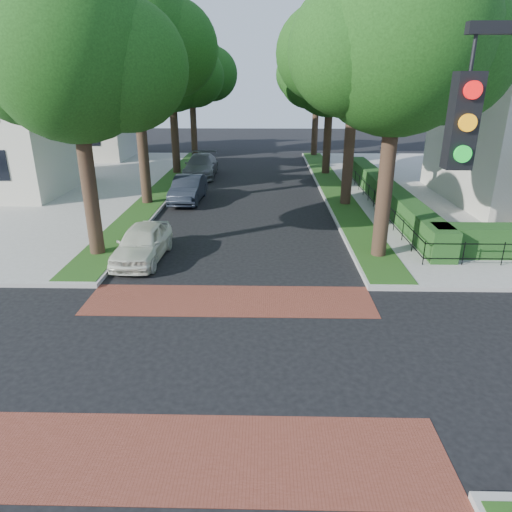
# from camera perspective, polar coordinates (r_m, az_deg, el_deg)

# --- Properties ---
(ground) EXTENTS (120.00, 120.00, 0.00)m
(ground) POSITION_cam_1_polar(r_m,az_deg,el_deg) (11.69, -4.50, -12.59)
(ground) COLOR black
(ground) RESTS_ON ground
(crosswalk_far) EXTENTS (9.00, 2.20, 0.01)m
(crosswalk_far) POSITION_cam_1_polar(r_m,az_deg,el_deg) (14.45, -3.28, -5.56)
(crosswalk_far) COLOR brown
(crosswalk_far) RESTS_ON ground
(crosswalk_near) EXTENTS (9.00, 2.20, 0.01)m
(crosswalk_near) POSITION_cam_1_polar(r_m,az_deg,el_deg) (9.21, -6.56, -23.59)
(crosswalk_near) COLOR brown
(crosswalk_near) RESTS_ON ground
(grass_strip_ne) EXTENTS (1.60, 29.80, 0.02)m
(grass_strip_ne) POSITION_cam_1_polar(r_m,az_deg,el_deg) (29.78, 9.62, 8.47)
(grass_strip_ne) COLOR #244413
(grass_strip_ne) RESTS_ON sidewalk_ne
(grass_strip_nw) EXTENTS (1.60, 29.80, 0.02)m
(grass_strip_nw) POSITION_cam_1_polar(r_m,az_deg,el_deg) (30.18, -11.35, 8.52)
(grass_strip_nw) COLOR #244413
(grass_strip_nw) RESTS_ON sidewalk_nw
(tree_right_near) EXTENTS (7.75, 6.67, 10.66)m
(tree_right_near) POSITION_cam_1_polar(r_m,az_deg,el_deg) (17.55, 17.66, 23.91)
(tree_right_near) COLOR black
(tree_right_near) RESTS_ON sidewalk_ne
(tree_right_mid) EXTENTS (8.25, 7.09, 11.22)m
(tree_right_mid) POSITION_cam_1_polar(r_m,az_deg,el_deg) (25.39, 12.57, 23.98)
(tree_right_mid) COLOR black
(tree_right_mid) RESTS_ON sidewalk_ne
(tree_right_far) EXTENTS (7.25, 6.23, 9.74)m
(tree_right_far) POSITION_cam_1_polar(r_m,az_deg,el_deg) (34.21, 9.46, 21.46)
(tree_right_far) COLOR black
(tree_right_far) RESTS_ON sidewalk_ne
(tree_right_back) EXTENTS (7.50, 6.45, 10.20)m
(tree_right_back) POSITION_cam_1_polar(r_m,az_deg,el_deg) (43.16, 7.80, 21.86)
(tree_right_back) COLOR black
(tree_right_back) RESTS_ON sidewalk_ne
(tree_left_near) EXTENTS (7.50, 6.45, 10.20)m
(tree_left_near) POSITION_cam_1_polar(r_m,az_deg,el_deg) (18.15, -21.41, 22.22)
(tree_left_near) COLOR black
(tree_left_near) RESTS_ON sidewalk_nw
(tree_left_mid) EXTENTS (8.00, 6.88, 11.48)m
(tree_left_mid) POSITION_cam_1_polar(r_m,az_deg,el_deg) (25.84, -14.67, 24.55)
(tree_left_mid) COLOR black
(tree_left_mid) RESTS_ON sidewalk_nw
(tree_left_far) EXTENTS (7.00, 6.02, 9.86)m
(tree_left_far) POSITION_cam_1_polar(r_m,az_deg,el_deg) (34.53, -10.35, 21.75)
(tree_left_far) COLOR black
(tree_left_far) RESTS_ON sidewalk_nw
(tree_left_back) EXTENTS (7.75, 6.66, 10.44)m
(tree_left_back) POSITION_cam_1_polar(r_m,az_deg,el_deg) (43.43, -7.93, 22.04)
(tree_left_back) COLOR black
(tree_left_back) RESTS_ON sidewalk_nw
(hedge_main_road) EXTENTS (1.00, 18.00, 1.20)m
(hedge_main_road) POSITION_cam_1_polar(r_m,az_deg,el_deg) (26.18, 15.95, 7.58)
(hedge_main_road) COLOR #183A14
(hedge_main_road) RESTS_ON sidewalk_ne
(fence_main_road) EXTENTS (0.06, 18.00, 0.90)m
(fence_main_road) POSITION_cam_1_polar(r_m,az_deg,el_deg) (26.03, 14.20, 7.33)
(fence_main_road) COLOR black
(fence_main_road) RESTS_ON sidewalk_ne
(house_left_far) EXTENTS (10.00, 9.00, 10.14)m
(house_left_far) POSITION_cam_1_polar(r_m,az_deg,el_deg) (44.89, -21.52, 17.79)
(house_left_far) COLOR beige
(house_left_far) RESTS_ON sidewalk_nw
(parked_car_front) EXTENTS (1.79, 4.12, 1.38)m
(parked_car_front) POSITION_cam_1_polar(r_m,az_deg,el_deg) (17.96, -14.01, 1.61)
(parked_car_front) COLOR silver
(parked_car_front) RESTS_ON ground
(parked_car_middle) EXTENTS (1.67, 4.46, 1.45)m
(parked_car_middle) POSITION_cam_1_polar(r_m,az_deg,el_deg) (26.59, -8.48, 8.30)
(parked_car_middle) COLOR #1D222C
(parked_car_middle) RESTS_ON ground
(parked_car_rear) EXTENTS (2.26, 5.39, 1.55)m
(parked_car_rear) POSITION_cam_1_polar(r_m,az_deg,el_deg) (33.80, -6.90, 11.14)
(parked_car_rear) COLOR slate
(parked_car_rear) RESTS_ON ground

